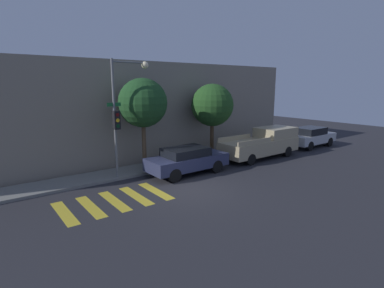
# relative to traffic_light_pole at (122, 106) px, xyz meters

# --- Properties ---
(ground_plane) EXTENTS (60.00, 60.00, 0.00)m
(ground_plane) POSITION_rel_traffic_light_pole_xyz_m (1.60, -3.37, -3.72)
(ground_plane) COLOR #28282D
(sidewalk) EXTENTS (26.00, 1.91, 0.14)m
(sidewalk) POSITION_rel_traffic_light_pole_xyz_m (1.60, 0.78, -3.65)
(sidewalk) COLOR slate
(sidewalk) RESTS_ON ground
(building_row) EXTENTS (26.00, 6.00, 6.10)m
(building_row) POSITION_rel_traffic_light_pole_xyz_m (1.60, 5.14, -0.67)
(building_row) COLOR gray
(building_row) RESTS_ON ground
(crosswalk) EXTENTS (4.39, 2.60, 0.00)m
(crosswalk) POSITION_rel_traffic_light_pole_xyz_m (-1.70, -2.57, -3.72)
(crosswalk) COLOR gold
(crosswalk) RESTS_ON ground
(traffic_light_pole) EXTENTS (2.29, 0.56, 5.96)m
(traffic_light_pole) POSITION_rel_traffic_light_pole_xyz_m (0.00, 0.00, 0.00)
(traffic_light_pole) COLOR slate
(traffic_light_pole) RESTS_ON ground
(sedan_near_corner) EXTENTS (4.45, 1.84, 1.45)m
(sedan_near_corner) POSITION_rel_traffic_light_pole_xyz_m (3.00, -1.27, -2.94)
(sedan_near_corner) COLOR #2D3351
(sedan_near_corner) RESTS_ON ground
(pickup_truck) EXTENTS (5.79, 2.00, 1.89)m
(pickup_truck) POSITION_rel_traffic_light_pole_xyz_m (9.20, -1.27, -2.76)
(pickup_truck) COLOR tan
(pickup_truck) RESTS_ON ground
(sedan_middle) EXTENTS (4.36, 1.79, 1.52)m
(sedan_middle) POSITION_rel_traffic_light_pole_xyz_m (14.80, -1.27, -2.92)
(sedan_middle) COLOR #B7BABF
(sedan_middle) RESTS_ON ground
(tree_near_corner) EXTENTS (2.64, 2.64, 5.10)m
(tree_near_corner) POSITION_rel_traffic_light_pole_xyz_m (1.45, 0.62, 0.04)
(tree_near_corner) COLOR brown
(tree_near_corner) RESTS_ON ground
(tree_midblock) EXTENTS (2.69, 2.69, 4.80)m
(tree_midblock) POSITION_rel_traffic_light_pole_xyz_m (6.39, 0.62, -0.28)
(tree_midblock) COLOR #4C3823
(tree_midblock) RESTS_ON ground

